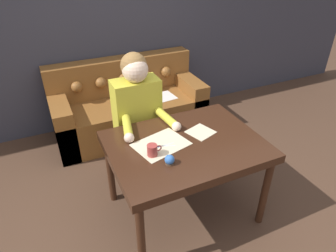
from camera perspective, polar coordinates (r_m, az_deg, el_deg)
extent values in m
plane|color=#4C3323|center=(2.71, 1.20, -17.67)|extent=(16.00, 16.00, 0.00)
cube|color=#383842|center=(3.71, -12.64, 19.21)|extent=(8.00, 0.06, 2.60)
cube|color=#381E11|center=(2.35, 3.36, -3.90)|extent=(1.19, 0.90, 0.07)
cylinder|color=#381E11|center=(2.19, -5.16, -20.69)|extent=(0.06, 0.06, 0.66)
cylinder|color=#381E11|center=(2.60, 17.96, -11.98)|extent=(0.06, 0.06, 0.66)
cylinder|color=#381E11|center=(2.72, -10.92, -8.50)|extent=(0.06, 0.06, 0.66)
cylinder|color=#381E11|center=(3.06, 8.64, -3.14)|extent=(0.06, 0.06, 0.66)
cube|color=brown|center=(3.73, -7.23, 1.89)|extent=(1.78, 0.77, 0.44)
cube|color=brown|center=(3.78, -9.02, 9.56)|extent=(1.78, 0.22, 0.44)
cube|color=brown|center=(3.58, -19.41, 0.27)|extent=(0.20, 0.77, 0.60)
cube|color=brown|center=(3.96, 3.64, 5.29)|extent=(0.20, 0.77, 0.60)
sphere|color=brown|center=(3.56, -16.98, 7.15)|extent=(0.13, 0.13, 0.13)
sphere|color=brown|center=(3.60, -12.65, 8.05)|extent=(0.13, 0.13, 0.13)
sphere|color=brown|center=(3.66, -8.42, 8.88)|extent=(0.13, 0.13, 0.13)
sphere|color=brown|center=(3.74, -4.32, 9.63)|extent=(0.13, 0.13, 0.13)
sphere|color=brown|center=(3.84, -0.40, 10.31)|extent=(0.13, 0.13, 0.13)
cube|color=white|center=(3.66, -1.30, 5.49)|extent=(0.35, 0.29, 0.00)
cylinder|color=#33281E|center=(3.03, -5.41, -5.73)|extent=(0.28, 0.28, 0.45)
cube|color=gold|center=(2.74, -5.95, 2.97)|extent=(0.42, 0.22, 0.59)
sphere|color=beige|center=(2.56, -6.29, 10.59)|extent=(0.22, 0.22, 0.22)
sphere|color=olive|center=(2.58, -6.55, 11.38)|extent=(0.23, 0.23, 0.23)
cylinder|color=gold|center=(2.47, -7.75, -0.23)|extent=(0.14, 0.32, 0.07)
sphere|color=beige|center=(2.33, -7.42, -2.25)|extent=(0.08, 0.08, 0.08)
cylinder|color=gold|center=(2.57, -0.25, 1.51)|extent=(0.10, 0.32, 0.07)
sphere|color=beige|center=(2.46, 1.62, -0.09)|extent=(0.08, 0.08, 0.08)
cube|color=beige|center=(2.30, -1.34, -3.50)|extent=(0.45, 0.38, 0.00)
cube|color=beige|center=(2.46, 6.23, -1.15)|extent=(0.24, 0.24, 0.00)
cube|color=silver|center=(2.30, -0.06, -3.55)|extent=(0.11, 0.02, 0.00)
cube|color=#2D569E|center=(2.27, -2.14, -4.14)|extent=(0.07, 0.01, 0.00)
torus|color=#2D569E|center=(2.25, -2.97, -4.37)|extent=(0.04, 0.04, 0.01)
cube|color=silver|center=(2.28, 0.07, -3.83)|extent=(0.11, 0.05, 0.00)
cube|color=#2D569E|center=(2.28, -2.21, -3.95)|extent=(0.07, 0.03, 0.00)
torus|color=#2D569E|center=(2.27, -3.12, -4.00)|extent=(0.04, 0.04, 0.01)
cylinder|color=silver|center=(2.28, -1.31, -3.90)|extent=(0.01, 0.01, 0.01)
cylinder|color=#9E3833|center=(2.17, -3.03, -4.66)|extent=(0.08, 0.08, 0.09)
torus|color=#9E3833|center=(2.18, -1.81, -4.24)|extent=(0.05, 0.01, 0.05)
cylinder|color=#4C3828|center=(2.11, 0.29, -7.06)|extent=(0.06, 0.06, 0.01)
sphere|color=#3366B2|center=(2.09, 0.29, -6.41)|extent=(0.07, 0.07, 0.07)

